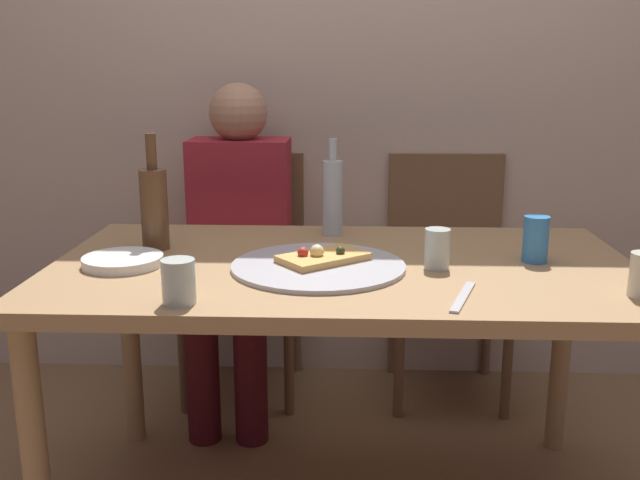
# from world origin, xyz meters

# --- Properties ---
(back_wall) EXTENTS (6.00, 0.10, 2.60)m
(back_wall) POSITION_xyz_m (0.00, 1.01, 1.30)
(back_wall) COLOR #BCA893
(back_wall) RESTS_ON ground_plane
(dining_table) EXTENTS (1.52, 0.85, 0.73)m
(dining_table) POSITION_xyz_m (0.00, 0.00, 0.65)
(dining_table) COLOR #99754C
(dining_table) RESTS_ON ground_plane
(pizza_tray) EXTENTS (0.44, 0.44, 0.01)m
(pizza_tray) POSITION_xyz_m (-0.06, -0.06, 0.74)
(pizza_tray) COLOR #ADADB2
(pizza_tray) RESTS_ON dining_table
(pizza_slice_last) EXTENTS (0.25, 0.24, 0.05)m
(pizza_slice_last) POSITION_xyz_m (-0.05, -0.04, 0.75)
(pizza_slice_last) COLOR tan
(pizza_slice_last) RESTS_ON pizza_tray
(wine_bottle) EXTENTS (0.06, 0.06, 0.29)m
(wine_bottle) POSITION_xyz_m (-0.04, 0.31, 0.85)
(wine_bottle) COLOR #B2BCC1
(wine_bottle) RESTS_ON dining_table
(beer_bottle) EXTENTS (0.08, 0.08, 0.32)m
(beer_bottle) POSITION_xyz_m (-0.53, 0.12, 0.85)
(beer_bottle) COLOR brown
(beer_bottle) RESTS_ON dining_table
(tumbler_far) EXTENTS (0.06, 0.06, 0.10)m
(tumbler_far) POSITION_xyz_m (0.24, -0.05, 0.78)
(tumbler_far) COLOR #B7C6BC
(tumbler_far) RESTS_ON dining_table
(wine_glass) EXTENTS (0.07, 0.07, 0.10)m
(wine_glass) POSITION_xyz_m (-0.35, -0.35, 0.78)
(wine_glass) COLOR #B7C6BC
(wine_glass) RESTS_ON dining_table
(soda_can) EXTENTS (0.07, 0.07, 0.12)m
(soda_can) POSITION_xyz_m (0.50, 0.03, 0.79)
(soda_can) COLOR #337AC1
(soda_can) RESTS_ON dining_table
(plate_stack) EXTENTS (0.21, 0.21, 0.03)m
(plate_stack) POSITION_xyz_m (-0.57, -0.06, 0.74)
(plate_stack) COLOR white
(plate_stack) RESTS_ON dining_table
(table_knife) EXTENTS (0.09, 0.22, 0.01)m
(table_knife) POSITION_xyz_m (0.27, -0.28, 0.73)
(table_knife) COLOR #B7B7BC
(table_knife) RESTS_ON dining_table
(chair_left) EXTENTS (0.44, 0.44, 0.90)m
(chair_left) POSITION_xyz_m (-0.38, 0.83, 0.51)
(chair_left) COLOR brown
(chair_left) RESTS_ON ground_plane
(chair_right) EXTENTS (0.44, 0.44, 0.90)m
(chair_right) POSITION_xyz_m (0.39, 0.83, 0.51)
(chair_right) COLOR brown
(chair_right) RESTS_ON ground_plane
(guest_in_sweater) EXTENTS (0.36, 0.56, 1.17)m
(guest_in_sweater) POSITION_xyz_m (-0.38, 0.67, 0.64)
(guest_in_sweater) COLOR maroon
(guest_in_sweater) RESTS_ON ground_plane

